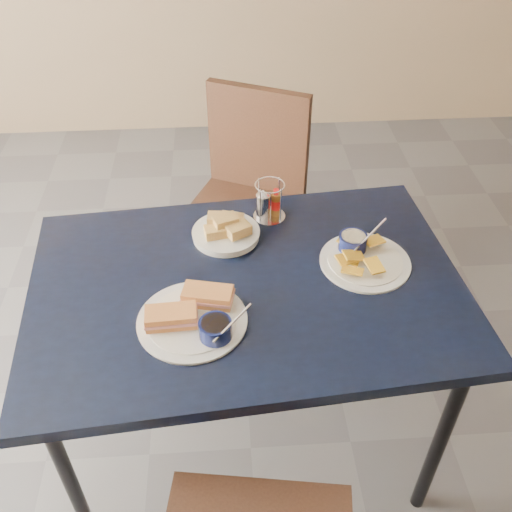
{
  "coord_description": "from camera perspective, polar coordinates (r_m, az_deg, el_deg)",
  "views": [
    {
      "loc": [
        -0.06,
        -1.13,
        1.93
      ],
      "look_at": [
        0.03,
        0.14,
        0.82
      ],
      "focal_mm": 40.0,
      "sensor_mm": 36.0,
      "label": 1
    }
  ],
  "objects": [
    {
      "name": "chair_far",
      "position": [
        2.5,
        -1.53,
        7.15
      ],
      "size": [
        0.58,
        0.59,
        0.94
      ],
      "color": "black",
      "rests_on": "ground"
    },
    {
      "name": "dining_table",
      "position": [
        1.75,
        -0.89,
        -4.16
      ],
      "size": [
        1.36,
        0.97,
        0.75
      ],
      "color": "black",
      "rests_on": "ground"
    },
    {
      "name": "condiment_caddy",
      "position": [
        1.93,
        1.21,
        5.28
      ],
      "size": [
        0.11,
        0.11,
        0.14
      ],
      "color": "silver",
      "rests_on": "dining_table"
    },
    {
      "name": "bread_basket",
      "position": [
        1.86,
        -3.01,
        2.58
      ],
      "size": [
        0.22,
        0.22,
        0.08
      ],
      "color": "white",
      "rests_on": "dining_table"
    },
    {
      "name": "sandwich_plate",
      "position": [
        1.59,
        -6.1,
        -5.95
      ],
      "size": [
        0.32,
        0.31,
        0.12
      ],
      "color": "white",
      "rests_on": "dining_table"
    },
    {
      "name": "ground",
      "position": [
        2.23,
        -0.52,
        -18.66
      ],
      "size": [
        6.0,
        6.0,
        0.0
      ],
      "primitive_type": "plane",
      "color": "#535257",
      "rests_on": "ground"
    },
    {
      "name": "plantain_plate",
      "position": [
        1.8,
        10.39,
        0.15
      ],
      "size": [
        0.28,
        0.28,
        0.12
      ],
      "color": "white",
      "rests_on": "dining_table"
    }
  ]
}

